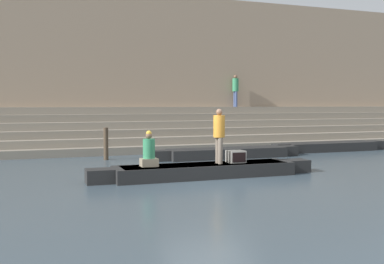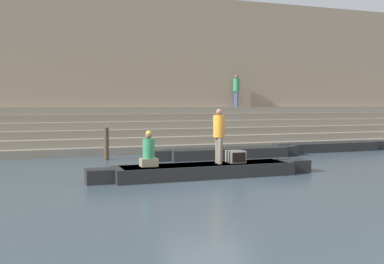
{
  "view_description": "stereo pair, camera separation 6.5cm",
  "coord_description": "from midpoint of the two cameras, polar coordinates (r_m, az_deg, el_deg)",
  "views": [
    {
      "loc": [
        -4.74,
        -11.92,
        2.21
      ],
      "look_at": [
        0.17,
        1.84,
        1.3
      ],
      "focal_mm": 42.0,
      "sensor_mm": 36.0,
      "label": 1
    },
    {
      "loc": [
        -4.68,
        -11.95,
        2.21
      ],
      "look_at": [
        0.17,
        1.84,
        1.3
      ],
      "focal_mm": 42.0,
      "sensor_mm": 36.0,
      "label": 2
    }
  ],
  "objects": [
    {
      "name": "person_standing",
      "position": [
        13.64,
        3.32,
        -0.04
      ],
      "size": [
        0.35,
        0.35,
        1.66
      ],
      "rotation": [
        0.0,
        0.0,
        -0.02
      ],
      "color": "#756656",
      "rests_on": "rowboat_main"
    },
    {
      "name": "ground_plane",
      "position": [
        13.02,
        1.9,
        -6.21
      ],
      "size": [
        120.0,
        120.0,
        0.0
      ],
      "primitive_type": "plane",
      "color": "#3D4C56"
    },
    {
      "name": "moored_boat_shore",
      "position": [
        18.5,
        4.42,
        -2.63
      ],
      "size": [
        6.4,
        1.12,
        0.41
      ],
      "rotation": [
        0.0,
        0.0,
        -0.03
      ],
      "color": "black",
      "rests_on": "ground"
    },
    {
      "name": "ghat_steps",
      "position": [
        21.9,
        -7.16,
        -0.3
      ],
      "size": [
        36.0,
        3.45,
        2.07
      ],
      "color": "gray",
      "rests_on": "ground"
    },
    {
      "name": "person_rowing",
      "position": [
        13.1,
        -5.63,
        -2.57
      ],
      "size": [
        0.49,
        0.38,
        1.05
      ],
      "rotation": [
        0.0,
        0.0,
        -0.07
      ],
      "color": "gray",
      "rests_on": "rowboat_main"
    },
    {
      "name": "mooring_post",
      "position": [
        18.1,
        -10.98,
        -1.48
      ],
      "size": [
        0.19,
        0.19,
        1.28
      ],
      "primitive_type": "cylinder",
      "color": "#473828",
      "rests_on": "ground"
    },
    {
      "name": "person_on_steps",
      "position": [
        24.63,
        5.46,
        5.54
      ],
      "size": [
        0.33,
        0.33,
        1.74
      ],
      "rotation": [
        0.0,
        0.0,
        0.03
      ],
      "color": "#3D4C75",
      "rests_on": "ghat_steps"
    },
    {
      "name": "tv_set",
      "position": [
        13.99,
        5.46,
        -3.12
      ],
      "size": [
        0.51,
        0.48,
        0.37
      ],
      "rotation": [
        0.0,
        0.0,
        -0.14
      ],
      "color": "#9E998E",
      "rests_on": "rowboat_main"
    },
    {
      "name": "moored_boat_distant",
      "position": [
        22.16,
        16.99,
        -1.75
      ],
      "size": [
        5.91,
        1.12,
        0.41
      ],
      "rotation": [
        0.0,
        0.0,
        -0.03
      ],
      "color": "black",
      "rests_on": "ground"
    },
    {
      "name": "back_wall",
      "position": [
        23.72,
        -8.19,
        7.63
      ],
      "size": [
        34.2,
        1.28,
        7.87
      ],
      "color": "tan",
      "rests_on": "ground"
    },
    {
      "name": "rowboat_main",
      "position": [
        13.63,
        1.56,
        -4.85
      ],
      "size": [
        7.1,
        1.28,
        0.4
      ],
      "rotation": [
        0.0,
        0.0,
        0.04
      ],
      "color": "black",
      "rests_on": "ground"
    }
  ]
}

